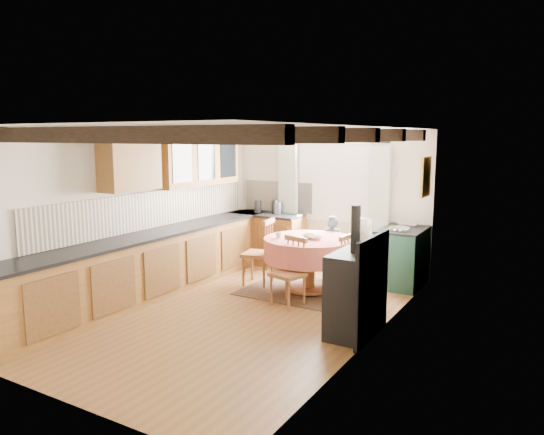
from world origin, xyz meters
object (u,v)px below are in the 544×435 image
Objects in this scene: aga_range at (402,256)px; child_far at (332,248)px; chair_left at (258,251)px; dining_table at (309,265)px; chair_right at (356,269)px; cup at (279,235)px; child_right at (361,259)px; cast_iron_stove at (354,271)px; chair_near at (288,272)px.

child_far reaches higher than aga_range.
chair_left is 1.20m from child_far.
dining_table is 1.51m from aga_range.
chair_left is at bearing 27.66° from child_far.
dining_table is 1.28× the size of child_far.
chair_right reaches higher than cup.
cup is (-1.19, -0.26, 0.27)m from child_right.
dining_table is 1.44× the size of chair_right.
aga_range is (1.09, 1.05, 0.05)m from dining_table.
child_far is at bearing 120.66° from chair_left.
cup is (-1.48, -1.27, 0.40)m from aga_range.
cast_iron_stove is (1.20, -1.26, 0.36)m from dining_table.
aga_range is at bearing -27.49° from child_right.
aga_range is at bearing 73.11° from chair_near.
cup is at bearing -150.72° from dining_table.
aga_range is 2.33m from cast_iron_stove.
cast_iron_stove is at bearing -154.95° from chair_right.
cup is at bearing 52.38° from child_far.
child_far is (-0.73, 0.81, 0.06)m from chair_right.
chair_near is 0.90× the size of child_far.
child_far is 1.04m from child_right.
chair_left is 2.41m from cast_iron_stove.
cast_iron_stove is 2.33m from child_far.
child_right is (1.66, 0.09, 0.07)m from chair_left.
dining_table is at bearing 29.28° from cup.
dining_table is at bearing 90.27° from chair_right.
child_far is 1.11m from cup.
child_right is at bearing 12.44° from cup.
chair_right is 1.16m from aga_range.
child_right reaches higher than aga_range.
cup is at bearing 91.16° from child_right.
dining_table is 0.82m from child_right.
chair_right is at bearing 118.25° from child_far.
chair_left is at bearing 159.85° from cup.
child_right reaches higher than chair_left.
cast_iron_stove is at bearing -46.42° from dining_table.
aga_range is at bearing 92.73° from cast_iron_stove.
dining_table is 1.36× the size of aga_range.
child_right is (0.03, 0.11, 0.12)m from chair_right.
cup reaches higher than dining_table.
child_far is at bearing 87.63° from dining_table.
aga_range is at bearing -177.98° from child_far.
child_right is at bearing -106.21° from aga_range.
cup is at bearing 102.84° from chair_right.
dining_table is 0.73m from chair_near.
chair_right is 1.10m from child_far.
child_right is (-0.29, -1.01, 0.13)m from aga_range.
cast_iron_stove reaches higher than chair_near.
aga_range is (0.32, 1.11, -0.01)m from chair_right.
aga_range is at bearing 108.43° from chair_left.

